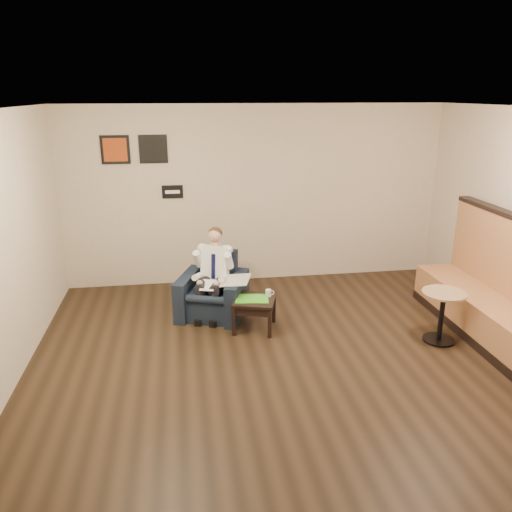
{
  "coord_description": "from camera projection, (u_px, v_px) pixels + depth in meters",
  "views": [
    {
      "loc": [
        -1.18,
        -4.71,
        2.96
      ],
      "look_at": [
        -0.27,
        1.2,
        0.99
      ],
      "focal_mm": 35.0,
      "sensor_mm": 36.0,
      "label": 1
    }
  ],
  "objects": [
    {
      "name": "ground",
      "position": [
        297.0,
        373.0,
        5.52
      ],
      "size": [
        6.0,
        6.0,
        0.0
      ],
      "primitive_type": "plane",
      "color": "black",
      "rests_on": "ground"
    },
    {
      "name": "wall_back",
      "position": [
        256.0,
        195.0,
        7.9
      ],
      "size": [
        6.0,
        0.02,
        2.8
      ],
      "primitive_type": "cube",
      "color": "beige",
      "rests_on": "ground"
    },
    {
      "name": "wall_front",
      "position": [
        456.0,
        453.0,
        2.26
      ],
      "size": [
        6.0,
        0.02,
        2.8
      ],
      "primitive_type": "cube",
      "color": "beige",
      "rests_on": "ground"
    },
    {
      "name": "ceiling",
      "position": [
        305.0,
        110.0,
        4.64
      ],
      "size": [
        6.0,
        6.0,
        0.02
      ],
      "primitive_type": "cube",
      "color": "white",
      "rests_on": "wall_back"
    },
    {
      "name": "seating_sign",
      "position": [
        173.0,
        192.0,
        7.66
      ],
      "size": [
        0.32,
        0.02,
        0.2
      ],
      "primitive_type": "cube",
      "color": "black",
      "rests_on": "wall_back"
    },
    {
      "name": "art_print_left",
      "position": [
        115.0,
        150.0,
        7.34
      ],
      "size": [
        0.42,
        0.03,
        0.42
      ],
      "primitive_type": "cube",
      "color": "#AD4015",
      "rests_on": "wall_back"
    },
    {
      "name": "art_print_right",
      "position": [
        153.0,
        149.0,
        7.42
      ],
      "size": [
        0.42,
        0.03,
        0.42
      ],
      "primitive_type": "cube",
      "color": "black",
      "rests_on": "wall_back"
    },
    {
      "name": "armchair",
      "position": [
        212.0,
        286.0,
        6.85
      ],
      "size": [
        1.1,
        1.1,
        0.84
      ],
      "primitive_type": "cube",
      "rotation": [
        0.0,
        0.0,
        -0.34
      ],
      "color": "black",
      "rests_on": "ground"
    },
    {
      "name": "seated_man",
      "position": [
        210.0,
        279.0,
        6.7
      ],
      "size": [
        0.79,
        0.95,
        1.15
      ],
      "primitive_type": null,
      "rotation": [
        0.0,
        0.0,
        -0.34
      ],
      "color": "white",
      "rests_on": "armchair"
    },
    {
      "name": "lap_papers",
      "position": [
        208.0,
        285.0,
        6.63
      ],
      "size": [
        0.26,
        0.31,
        0.01
      ],
      "primitive_type": "cube",
      "rotation": [
        0.0,
        0.0,
        -0.27
      ],
      "color": "white",
      "rests_on": "seated_man"
    },
    {
      "name": "newspaper",
      "position": [
        236.0,
        280.0,
        6.66
      ],
      "size": [
        0.48,
        0.54,
        0.01
      ],
      "primitive_type": "cube",
      "rotation": [
        0.0,
        0.0,
        -0.28
      ],
      "color": "silver",
      "rests_on": "armchair"
    },
    {
      "name": "side_table",
      "position": [
        254.0,
        314.0,
        6.5
      ],
      "size": [
        0.65,
        0.65,
        0.42
      ],
      "primitive_type": "cube",
      "rotation": [
        0.0,
        0.0,
        -0.3
      ],
      "color": "black",
      "rests_on": "ground"
    },
    {
      "name": "green_folder",
      "position": [
        252.0,
        299.0,
        6.42
      ],
      "size": [
        0.47,
        0.36,
        0.01
      ],
      "primitive_type": "cube",
      "rotation": [
        0.0,
        0.0,
        -0.16
      ],
      "color": "green",
      "rests_on": "side_table"
    },
    {
      "name": "coffee_mug",
      "position": [
        268.0,
        293.0,
        6.5
      ],
      "size": [
        0.1,
        0.1,
        0.09
      ],
      "primitive_type": "cylinder",
      "rotation": [
        0.0,
        0.0,
        -0.3
      ],
      "color": "white",
      "rests_on": "side_table"
    },
    {
      "name": "smartphone",
      "position": [
        260.0,
        294.0,
        6.57
      ],
      "size": [
        0.15,
        0.12,
        0.01
      ],
      "primitive_type": "cube",
      "rotation": [
        0.0,
        0.0,
        -0.47
      ],
      "color": "black",
      "rests_on": "side_table"
    },
    {
      "name": "banquette",
      "position": [
        501.0,
        285.0,
        6.01
      ],
      "size": [
        0.7,
        2.94,
        1.51
      ],
      "primitive_type": "cube",
      "color": "#AD7043",
      "rests_on": "ground"
    },
    {
      "name": "cafe_table",
      "position": [
        441.0,
        317.0,
        6.14
      ],
      "size": [
        0.62,
        0.62,
        0.65
      ],
      "primitive_type": "cylinder",
      "rotation": [
        0.0,
        0.0,
        -0.19
      ],
      "color": "#A38259",
      "rests_on": "ground"
    }
  ]
}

